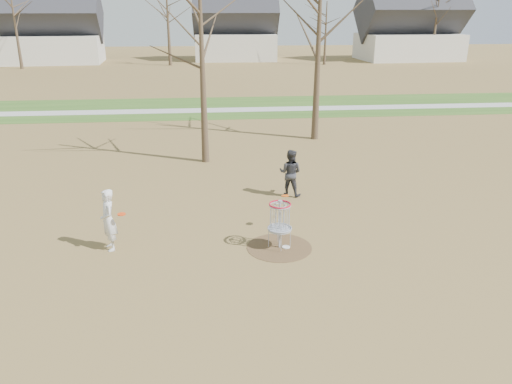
{
  "coord_description": "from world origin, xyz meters",
  "views": [
    {
      "loc": [
        -1.83,
        -12.24,
        6.18
      ],
      "look_at": [
        -0.5,
        1.5,
        1.1
      ],
      "focal_mm": 35.0,
      "sensor_mm": 36.0,
      "label": 1
    }
  ],
  "objects_px": {
    "player_standing": "(108,220)",
    "disc_golf_basket": "(280,217)",
    "player_throwing": "(290,173)",
    "disc_grounded": "(286,247)"
  },
  "relations": [
    {
      "from": "player_standing",
      "to": "disc_golf_basket",
      "type": "distance_m",
      "value": 4.61
    },
    {
      "from": "player_standing",
      "to": "player_throwing",
      "type": "bearing_deg",
      "value": 102.09
    },
    {
      "from": "disc_grounded",
      "to": "disc_golf_basket",
      "type": "relative_size",
      "value": 0.16
    },
    {
      "from": "player_throwing",
      "to": "disc_grounded",
      "type": "distance_m",
      "value": 4.22
    },
    {
      "from": "disc_grounded",
      "to": "disc_golf_basket",
      "type": "distance_m",
      "value": 0.91
    },
    {
      "from": "player_standing",
      "to": "player_throwing",
      "type": "xyz_separation_m",
      "value": [
        5.54,
        3.67,
        -0.03
      ]
    },
    {
      "from": "player_standing",
      "to": "disc_grounded",
      "type": "relative_size",
      "value": 7.78
    },
    {
      "from": "disc_grounded",
      "to": "disc_golf_basket",
      "type": "xyz_separation_m",
      "value": [
        -0.18,
        0.03,
        0.89
      ]
    },
    {
      "from": "player_standing",
      "to": "player_throwing",
      "type": "height_order",
      "value": "player_standing"
    },
    {
      "from": "player_throwing",
      "to": "disc_golf_basket",
      "type": "distance_m",
      "value": 4.15
    }
  ]
}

